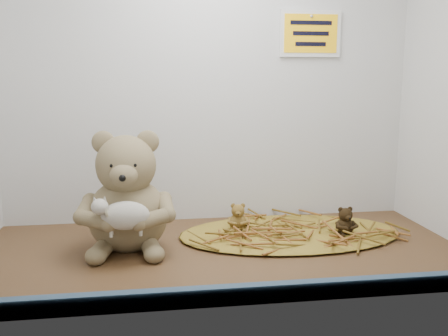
{
  "coord_description": "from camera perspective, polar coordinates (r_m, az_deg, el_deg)",
  "views": [
    {
      "loc": [
        -16.92,
        -116.29,
        42.43
      ],
      "look_at": [
        0.34,
        1.72,
        20.65
      ],
      "focal_mm": 40.0,
      "sensor_mm": 36.0,
      "label": 1
    }
  ],
  "objects": [
    {
      "name": "mini_teddy_tan",
      "position": [
        1.38,
        1.6,
        -5.44
      ],
      "size": [
        6.75,
        7.04,
        7.42
      ],
      "primitive_type": null,
      "rotation": [
        0.0,
        0.0,
        -0.13
      ],
      "color": "brown",
      "rests_on": "straw_bed"
    },
    {
      "name": "alcove_shell",
      "position": [
        1.26,
        -0.64,
        11.51
      ],
      "size": [
        120.4,
        60.2,
        90.4
      ],
      "color": "#442917",
      "rests_on": "ground"
    },
    {
      "name": "wall_sign",
      "position": [
        1.54,
        9.83,
        14.9
      ],
      "size": [
        16.0,
        1.2,
        11.0
      ],
      "primitive_type": "cube",
      "color": "#FFB80D",
      "rests_on": "back_wall"
    },
    {
      "name": "toy_lamb",
      "position": [
        1.16,
        -11.19,
        -5.36
      ],
      "size": [
        14.28,
        8.71,
        9.22
      ],
      "primitive_type": null,
      "color": "beige",
      "rests_on": "main_teddy"
    },
    {
      "name": "main_teddy",
      "position": [
        1.25,
        -11.02,
        -2.57
      ],
      "size": [
        25.0,
        26.27,
        29.7
      ],
      "primitive_type": null,
      "rotation": [
        0.0,
        0.0,
        -0.04
      ],
      "color": "#8C7E56",
      "rests_on": "shelf_floor"
    },
    {
      "name": "straw_bed",
      "position": [
        1.38,
        7.59,
        -7.34
      ],
      "size": [
        60.99,
        35.41,
        1.18
      ],
      "primitive_type": "ellipsoid",
      "color": "olive",
      "rests_on": "shelf_floor"
    },
    {
      "name": "mini_teddy_brown",
      "position": [
        1.38,
        13.68,
        -5.74
      ],
      "size": [
        6.43,
        6.75,
        7.5
      ],
      "primitive_type": null,
      "rotation": [
        0.0,
        0.0,
        0.06
      ],
      "color": "black",
      "rests_on": "straw_bed"
    },
    {
      "name": "front_rail",
      "position": [
        0.98,
        2.46,
        -14.17
      ],
      "size": [
        119.28,
        2.2,
        3.6
      ],
      "primitive_type": "cube",
      "color": "#355266",
      "rests_on": "shelf_floor"
    }
  ]
}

